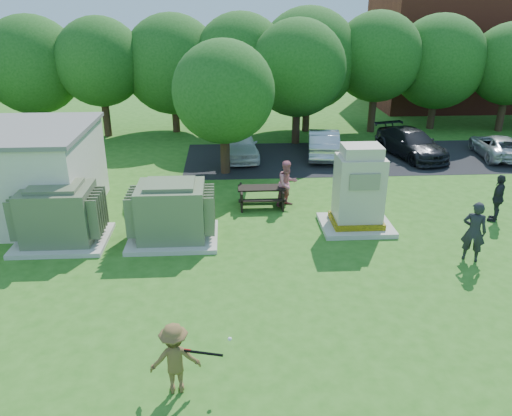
{
  "coord_description": "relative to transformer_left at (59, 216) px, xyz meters",
  "views": [
    {
      "loc": [
        -0.89,
        -10.97,
        7.61
      ],
      "look_at": [
        0.0,
        4.0,
        1.3
      ],
      "focal_mm": 35.0,
      "sensor_mm": 36.0,
      "label": 1
    }
  ],
  "objects": [
    {
      "name": "person_at_picnic",
      "position": [
        7.92,
        2.78,
        -0.05
      ],
      "size": [
        1.12,
        1.03,
        1.85
      ],
      "primitive_type": "imported",
      "rotation": [
        0.0,
        0.0,
        0.47
      ],
      "color": "#C06674",
      "rests_on": "ground"
    },
    {
      "name": "tree_row",
      "position": [
        8.25,
        14.0,
        3.18
      ],
      "size": [
        41.3,
        13.3,
        7.3
      ],
      "color": "#47301E",
      "rests_on": "ground"
    },
    {
      "name": "brick_building",
      "position": [
        24.5,
        22.5,
        3.03
      ],
      "size": [
        15.0,
        8.0,
        8.0
      ],
      "primitive_type": "cube",
      "color": "maroon",
      "rests_on": "ground"
    },
    {
      "name": "person_walking_right",
      "position": [
        15.44,
        0.88,
        -0.08
      ],
      "size": [
        0.99,
        1.09,
        1.79
      ],
      "primitive_type": "imported",
      "rotation": [
        0.0,
        0.0,
        4.05
      ],
      "color": "#25262A",
      "rests_on": "ground"
    },
    {
      "name": "car_silver_a",
      "position": [
        10.59,
        9.43,
        -0.26
      ],
      "size": [
        2.13,
        4.51,
        1.43
      ],
      "primitive_type": "imported",
      "rotation": [
        0.0,
        0.0,
        2.99
      ],
      "color": "#B2B1B7",
      "rests_on": "ground"
    },
    {
      "name": "picnic_table",
      "position": [
        6.91,
        2.82,
        -0.48
      ],
      "size": [
        1.84,
        1.38,
        0.79
      ],
      "color": "black",
      "rests_on": "ground"
    },
    {
      "name": "transformer_right",
      "position": [
        3.7,
        0.0,
        0.0
      ],
      "size": [
        3.0,
        2.4,
        2.07
      ],
      "color": "beige",
      "rests_on": "ground"
    },
    {
      "name": "person_by_generator",
      "position": [
        13.15,
        -2.01,
        0.01
      ],
      "size": [
        0.85,
        0.76,
        1.96
      ],
      "primitive_type": "imported",
      "rotation": [
        0.0,
        0.0,
        2.64
      ],
      "color": "black",
      "rests_on": "ground"
    },
    {
      "name": "batter",
      "position": [
        4.44,
        -7.18,
        -0.16
      ],
      "size": [
        1.1,
        0.71,
        1.61
      ],
      "primitive_type": "imported",
      "rotation": [
        0.0,
        0.0,
        3.25
      ],
      "color": "brown",
      "rests_on": "ground"
    },
    {
      "name": "car_dark",
      "position": [
        15.11,
        9.08,
        -0.27
      ],
      "size": [
        3.11,
        5.16,
        1.4
      ],
      "primitive_type": "imported",
      "rotation": [
        0.0,
        0.0,
        0.25
      ],
      "color": "black",
      "rests_on": "ground"
    },
    {
      "name": "batting_equipment",
      "position": [
        5.04,
        -7.26,
        0.09
      ],
      "size": [
        1.05,
        0.58,
        0.09
      ],
      "color": "black",
      "rests_on": "ground"
    },
    {
      "name": "car_silver_b",
      "position": [
        19.55,
        8.75,
        -0.4
      ],
      "size": [
        2.37,
        4.28,
        1.14
      ],
      "primitive_type": "imported",
      "rotation": [
        0.0,
        0.0,
        3.02
      ],
      "color": "silver",
      "rests_on": "ground"
    },
    {
      "name": "car_white",
      "position": [
        6.25,
        9.4,
        -0.25
      ],
      "size": [
        1.99,
        4.34,
        1.44
      ],
      "primitive_type": "imported",
      "rotation": [
        0.0,
        0.0,
        0.07
      ],
      "color": "white",
      "rests_on": "ground"
    },
    {
      "name": "parking_strip",
      "position": [
        13.5,
        9.0,
        -0.96
      ],
      "size": [
        20.0,
        6.0,
        0.01
      ],
      "primitive_type": "cube",
      "color": "#232326",
      "rests_on": "ground"
    },
    {
      "name": "transformer_left",
      "position": [
        0.0,
        0.0,
        0.0
      ],
      "size": [
        3.0,
        2.4,
        2.07
      ],
      "color": "beige",
      "rests_on": "ground"
    },
    {
      "name": "generator_cabinet",
      "position": [
        10.16,
        0.58,
        0.36
      ],
      "size": [
        2.5,
        2.05,
        3.05
      ],
      "color": "beige",
      "rests_on": "ground"
    },
    {
      "name": "ground",
      "position": [
        6.5,
        -4.5,
        -0.97
      ],
      "size": [
        120.0,
        120.0,
        0.0
      ],
      "primitive_type": "plane",
      "color": "#2D6619",
      "rests_on": "ground"
    }
  ]
}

